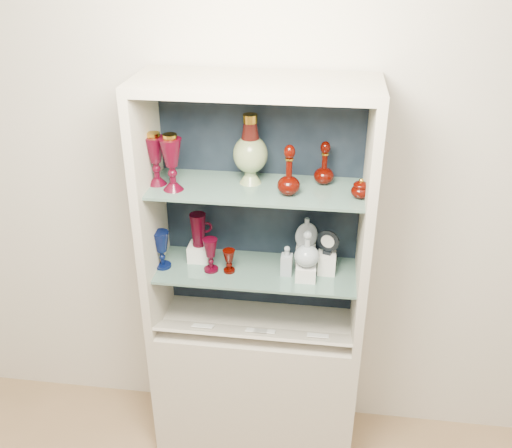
# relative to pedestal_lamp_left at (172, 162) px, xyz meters

# --- Properties ---
(wall_back) EXTENTS (3.50, 0.02, 2.80)m
(wall_back) POSITION_rel_pedestal_lamp_left_xyz_m (0.35, 0.27, -0.19)
(wall_back) COLOR beige
(wall_back) RESTS_ON ground
(cabinet_base) EXTENTS (1.00, 0.40, 0.75)m
(cabinet_base) POSITION_rel_pedestal_lamp_left_xyz_m (0.35, 0.05, -1.22)
(cabinet_base) COLOR beige
(cabinet_base) RESTS_ON ground
(cabinet_back_panel) EXTENTS (0.98, 0.02, 1.15)m
(cabinet_back_panel) POSITION_rel_pedestal_lamp_left_xyz_m (0.35, 0.24, -0.27)
(cabinet_back_panel) COLOR black
(cabinet_back_panel) RESTS_ON cabinet_base
(cabinet_side_left) EXTENTS (0.04, 0.40, 1.15)m
(cabinet_side_left) POSITION_rel_pedestal_lamp_left_xyz_m (-0.13, 0.05, -0.27)
(cabinet_side_left) COLOR beige
(cabinet_side_left) RESTS_ON cabinet_base
(cabinet_side_right) EXTENTS (0.04, 0.40, 1.15)m
(cabinet_side_right) POSITION_rel_pedestal_lamp_left_xyz_m (0.83, 0.05, -0.27)
(cabinet_side_right) COLOR beige
(cabinet_side_right) RESTS_ON cabinet_base
(cabinet_top_cap) EXTENTS (1.00, 0.40, 0.04)m
(cabinet_top_cap) POSITION_rel_pedestal_lamp_left_xyz_m (0.35, 0.05, 0.33)
(cabinet_top_cap) COLOR beige
(cabinet_top_cap) RESTS_ON cabinet_side_left
(shelf_lower) EXTENTS (0.92, 0.34, 0.01)m
(shelf_lower) POSITION_rel_pedestal_lamp_left_xyz_m (0.35, 0.07, -0.55)
(shelf_lower) COLOR slate
(shelf_lower) RESTS_ON cabinet_side_left
(shelf_upper) EXTENTS (0.92, 0.34, 0.01)m
(shelf_upper) POSITION_rel_pedestal_lamp_left_xyz_m (0.35, 0.07, -0.13)
(shelf_upper) COLOR slate
(shelf_upper) RESTS_ON cabinet_side_left
(label_ledge) EXTENTS (0.92, 0.17, 0.09)m
(label_ledge) POSITION_rel_pedestal_lamp_left_xyz_m (0.35, -0.06, -0.81)
(label_ledge) COLOR beige
(label_ledge) RESTS_ON cabinet_base
(label_card_0) EXTENTS (0.10, 0.06, 0.03)m
(label_card_0) POSITION_rel_pedestal_lamp_left_xyz_m (0.65, -0.06, -0.80)
(label_card_0) COLOR white
(label_card_0) RESTS_ON label_ledge
(label_card_1) EXTENTS (0.10, 0.06, 0.03)m
(label_card_1) POSITION_rel_pedestal_lamp_left_xyz_m (0.41, -0.06, -0.80)
(label_card_1) COLOR white
(label_card_1) RESTS_ON label_ledge
(label_card_2) EXTENTS (0.10, 0.06, 0.03)m
(label_card_2) POSITION_rel_pedestal_lamp_left_xyz_m (0.11, -0.06, -0.80)
(label_card_2) COLOR white
(label_card_2) RESTS_ON label_ledge
(label_card_3) EXTENTS (0.10, 0.06, 0.03)m
(label_card_3) POSITION_rel_pedestal_lamp_left_xyz_m (0.37, -0.06, -0.80)
(label_card_3) COLOR white
(label_card_3) RESTS_ON label_ledge
(pedestal_lamp_left) EXTENTS (0.10, 0.10, 0.25)m
(pedestal_lamp_left) POSITION_rel_pedestal_lamp_left_xyz_m (0.00, 0.00, 0.00)
(pedestal_lamp_left) COLOR #450414
(pedestal_lamp_left) RESTS_ON shelf_upper
(pedestal_lamp_right) EXTENTS (0.11, 0.11, 0.23)m
(pedestal_lamp_right) POSITION_rel_pedestal_lamp_left_xyz_m (-0.08, 0.05, -0.01)
(pedestal_lamp_right) COLOR #450414
(pedestal_lamp_right) RESTS_ON shelf_upper
(enamel_urn) EXTENTS (0.18, 0.18, 0.31)m
(enamel_urn) POSITION_rel_pedestal_lamp_left_xyz_m (0.32, 0.12, 0.03)
(enamel_urn) COLOR #0B4913
(enamel_urn) RESTS_ON shelf_upper
(ruby_decanter_a) EXTENTS (0.12, 0.12, 0.25)m
(ruby_decanter_a) POSITION_rel_pedestal_lamp_left_xyz_m (0.49, 0.01, -0.00)
(ruby_decanter_a) COLOR #420701
(ruby_decanter_a) RESTS_ON shelf_upper
(ruby_decanter_b) EXTENTS (0.10, 0.10, 0.21)m
(ruby_decanter_b) POSITION_rel_pedestal_lamp_left_xyz_m (0.64, 0.14, -0.02)
(ruby_decanter_b) COLOR #420701
(ruby_decanter_b) RESTS_ON shelf_upper
(lidded_bowl) EXTENTS (0.09, 0.09, 0.09)m
(lidded_bowl) POSITION_rel_pedestal_lamp_left_xyz_m (0.79, 0.02, -0.08)
(lidded_bowl) COLOR #420701
(lidded_bowl) RESTS_ON shelf_upper
(cobalt_goblet) EXTENTS (0.09, 0.09, 0.19)m
(cobalt_goblet) POSITION_rel_pedestal_lamp_left_xyz_m (-0.09, 0.04, -0.45)
(cobalt_goblet) COLOR #061041
(cobalt_goblet) RESTS_ON shelf_lower
(ruby_goblet_tall) EXTENTS (0.08, 0.08, 0.17)m
(ruby_goblet_tall) POSITION_rel_pedestal_lamp_left_xyz_m (0.14, 0.03, -0.46)
(ruby_goblet_tall) COLOR #450414
(ruby_goblet_tall) RESTS_ON shelf_lower
(ruby_goblet_small) EXTENTS (0.06, 0.06, 0.11)m
(ruby_goblet_small) POSITION_rel_pedestal_lamp_left_xyz_m (0.23, 0.03, -0.49)
(ruby_goblet_small) COLOR #420701
(ruby_goblet_small) RESTS_ON shelf_lower
(riser_ruby_pitcher) EXTENTS (0.10, 0.10, 0.08)m
(riser_ruby_pitcher) POSITION_rel_pedestal_lamp_left_xyz_m (0.07, 0.12, -0.50)
(riser_ruby_pitcher) COLOR silver
(riser_ruby_pitcher) RESTS_ON shelf_lower
(ruby_pitcher) EXTENTS (0.14, 0.11, 0.16)m
(ruby_pitcher) POSITION_rel_pedestal_lamp_left_xyz_m (0.07, 0.12, -0.38)
(ruby_pitcher) COLOR #450414
(ruby_pitcher) RESTS_ON riser_ruby_pitcher
(clear_square_bottle) EXTENTS (0.05, 0.05, 0.15)m
(clear_square_bottle) POSITION_rel_pedestal_lamp_left_xyz_m (0.49, 0.05, -0.47)
(clear_square_bottle) COLOR #8F9DA7
(clear_square_bottle) RESTS_ON shelf_lower
(riser_flat_flask) EXTENTS (0.09, 0.09, 0.09)m
(riser_flat_flask) POSITION_rel_pedestal_lamp_left_xyz_m (0.57, 0.16, -0.50)
(riser_flat_flask) COLOR silver
(riser_flat_flask) RESTS_ON shelf_lower
(flat_flask) EXTENTS (0.11, 0.07, 0.15)m
(flat_flask) POSITION_rel_pedestal_lamp_left_xyz_m (0.57, 0.16, -0.38)
(flat_flask) COLOR silver
(flat_flask) RESTS_ON riser_flat_flask
(riser_clear_round_decanter) EXTENTS (0.09, 0.09, 0.07)m
(riser_clear_round_decanter) POSITION_rel_pedestal_lamp_left_xyz_m (0.58, 0.02, -0.51)
(riser_clear_round_decanter) COLOR silver
(riser_clear_round_decanter) RESTS_ON shelf_lower
(clear_round_decanter) EXTENTS (0.14, 0.14, 0.17)m
(clear_round_decanter) POSITION_rel_pedestal_lamp_left_xyz_m (0.58, 0.02, -0.39)
(clear_round_decanter) COLOR #8F9DA7
(clear_round_decanter) RESTS_ON riser_clear_round_decanter
(riser_cameo_medallion) EXTENTS (0.08, 0.08, 0.10)m
(riser_cameo_medallion) POSITION_rel_pedestal_lamp_left_xyz_m (0.67, 0.09, -0.49)
(riser_cameo_medallion) COLOR silver
(riser_cameo_medallion) RESTS_ON shelf_lower
(cameo_medallion) EXTENTS (0.11, 0.07, 0.12)m
(cameo_medallion) POSITION_rel_pedestal_lamp_left_xyz_m (0.67, 0.09, -0.38)
(cameo_medallion) COLOR black
(cameo_medallion) RESTS_ON riser_cameo_medallion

